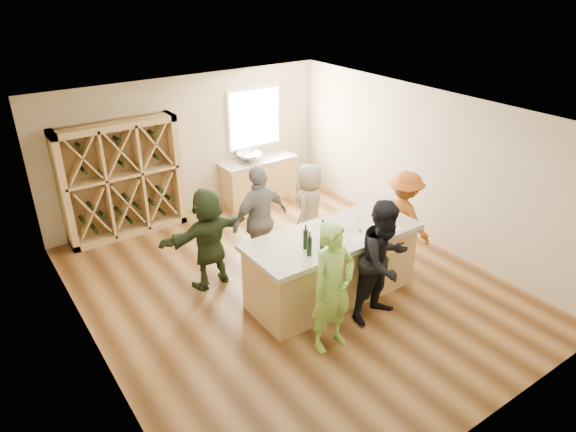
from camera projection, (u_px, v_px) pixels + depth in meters
floor at (290, 288)px, 8.33m from camera, size 6.00×7.00×0.10m
ceiling at (290, 112)px, 7.05m from camera, size 6.00×7.00×0.10m
wall_back at (189, 146)px, 10.30m from camera, size 6.00×0.10×2.80m
wall_front at (496, 333)px, 5.08m from camera, size 6.00×0.10×2.80m
wall_left at (82, 270)px, 6.13m from camera, size 0.10×7.00×2.80m
wall_right at (428, 166)px, 9.25m from camera, size 0.10×7.00×2.80m
window_frame at (254, 118)px, 10.86m from camera, size 1.30×0.06×1.30m
window_pane at (255, 118)px, 10.83m from camera, size 1.18×0.01×1.18m
wine_rack at (122, 180)px, 9.46m from camera, size 2.20×0.45×2.20m
back_counter_base at (258, 181)px, 11.19m from camera, size 1.60×0.58×0.86m
back_counter_top at (258, 161)px, 10.99m from camera, size 1.70×0.62×0.06m
sink at (250, 157)px, 10.83m from camera, size 0.54×0.54×0.19m
faucet at (245, 152)px, 10.94m from camera, size 0.02×0.02×0.30m
tasting_counter_base at (332, 267)px, 7.87m from camera, size 2.60×1.00×1.00m
tasting_counter_top at (333, 236)px, 7.63m from camera, size 2.72×1.12×0.08m
wine_bottle_b at (309, 246)px, 7.00m from camera, size 0.08×0.08×0.28m
wine_bottle_c at (306, 239)px, 7.16m from camera, size 0.07×0.07×0.29m
wine_bottle_d at (323, 239)px, 7.16m from camera, size 0.10×0.10×0.30m
wine_bottle_e at (323, 234)px, 7.29m from camera, size 0.07×0.07×0.30m
wine_glass_a at (338, 247)px, 7.07m from camera, size 0.10×0.10×0.20m
wine_glass_b at (363, 237)px, 7.33m from camera, size 0.09×0.09×0.19m
wine_glass_c at (391, 227)px, 7.64m from camera, size 0.08×0.08×0.16m
wine_glass_d at (361, 225)px, 7.67m from camera, size 0.09×0.09×0.19m
wine_glass_e at (390, 219)px, 7.85m from camera, size 0.08×0.08×0.20m
tasting_menu_a at (334, 252)px, 7.13m from camera, size 0.35×0.39×0.00m
tasting_menu_b at (362, 241)px, 7.42m from camera, size 0.32×0.37×0.00m
tasting_menu_c at (391, 227)px, 7.81m from camera, size 0.22×0.29×0.00m
person_near_left at (333, 288)px, 6.63m from camera, size 0.69×0.52×1.85m
person_near_right at (384, 261)px, 7.21m from camera, size 0.94×0.56×1.85m
person_server at (403, 218)px, 8.68m from camera, size 0.54×1.09×1.65m
person_far_mid at (260, 220)px, 8.40m from camera, size 1.14×0.68×1.85m
person_far_right at (310, 207)px, 9.11m from camera, size 0.93×0.83×1.60m
person_far_left at (209, 238)px, 8.01m from camera, size 1.59×0.68×1.67m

